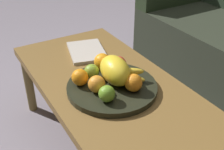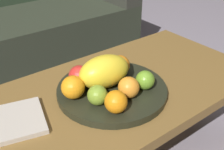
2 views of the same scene
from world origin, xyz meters
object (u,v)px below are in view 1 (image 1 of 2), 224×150
banana_bunch (128,76)px  melon_large_front (115,71)px  fruit_bowl (112,87)px  orange_left (80,77)px  coffee_table (114,95)px  apple_left (92,71)px  orange_back (102,62)px  apple_front (107,94)px  apple_right (118,64)px  magazine (87,51)px  orange_right (97,84)px  orange_front (133,83)px

banana_bunch → melon_large_front: bearing=-112.2°
fruit_bowl → orange_left: size_ratio=5.40×
melon_large_front → coffee_table: bearing=-108.9°
fruit_bowl → apple_left: (-0.10, -0.05, 0.05)m
orange_left → banana_bunch: bearing=67.0°
orange_back → apple_front: 0.25m
coffee_table → banana_bunch: banana_bunch is taller
orange_left → apple_left: bearing=108.4°
melon_large_front → apple_front: size_ratio=2.79×
orange_left → apple_front: (0.16, 0.04, -0.00)m
coffee_table → orange_left: (-0.06, -0.13, 0.11)m
apple_right → magazine: apple_right is taller
fruit_bowl → apple_left: apple_left is taller
orange_right → fruit_bowl: bearing=96.8°
apple_left → orange_back: bearing=118.9°
apple_front → apple_right: size_ratio=0.89×
fruit_bowl → apple_front: bearing=-40.8°
melon_large_front → orange_left: size_ratio=2.59×
apple_front → apple_left: same height
orange_left → apple_front: bearing=14.1°
orange_left → apple_left: orange_left is taller
fruit_bowl → apple_right: bearing=135.3°
apple_right → banana_bunch: 0.09m
banana_bunch → apple_right: bearing=177.4°
melon_large_front → magazine: bearing=173.8°
orange_back → apple_left: orange_back is taller
orange_right → orange_back: size_ratio=0.92×
orange_left → orange_right: same height
fruit_bowl → magazine: (-0.37, 0.06, -0.00)m
orange_right → apple_left: (-0.10, 0.03, -0.00)m
fruit_bowl → orange_front: (0.08, 0.05, 0.05)m
apple_right → apple_front: bearing=-42.8°
melon_large_front → banana_bunch: 0.07m
apple_front → banana_bunch: (-0.08, 0.15, -0.01)m
fruit_bowl → apple_front: (0.09, -0.07, 0.05)m
orange_front → apple_front: size_ratio=1.12×
fruit_bowl → banana_bunch: bearing=83.6°
orange_back → apple_left: 0.09m
apple_front → banana_bunch: 0.17m
melon_large_front → apple_right: (-0.07, 0.06, -0.02)m
coffee_table → apple_left: bearing=-140.6°
melon_large_front → apple_right: size_ratio=2.48×
orange_front → orange_right: (-0.07, -0.13, -0.00)m
coffee_table → orange_left: orange_left is taller
orange_front → banana_bunch: size_ratio=0.48×
orange_front → apple_left: orange_front is taller
orange_left → apple_front: orange_left is taller
orange_back → apple_right: bearing=42.8°
melon_large_front → apple_right: melon_large_front is taller
fruit_bowl → apple_left: bearing=-153.3°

